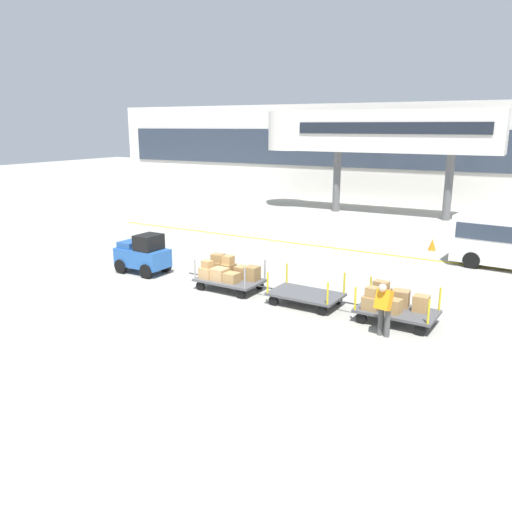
{
  "coord_description": "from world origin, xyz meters",
  "views": [
    {
      "loc": [
        10.3,
        -13.42,
        5.69
      ],
      "look_at": [
        1.62,
        2.27,
        1.17
      ],
      "focal_mm": 36.46,
      "sensor_mm": 36.0,
      "label": 1
    }
  ],
  "objects_px": {
    "baggage_cart_tail": "(392,304)",
    "baggage_handler": "(384,307)",
    "baggage_tug": "(143,254)",
    "baggage_cart_middle": "(305,295)",
    "baggage_cart_lead": "(228,274)",
    "safety_cone_near": "(432,245)"
  },
  "relations": [
    {
      "from": "safety_cone_near",
      "to": "baggage_cart_lead",
      "type": "bearing_deg",
      "value": -118.36
    },
    {
      "from": "baggage_cart_lead",
      "to": "baggage_cart_middle",
      "type": "distance_m",
      "value": 3.12
    },
    {
      "from": "baggage_tug",
      "to": "baggage_cart_middle",
      "type": "xyz_separation_m",
      "value": [
        7.15,
        -0.39,
        -0.41
      ]
    },
    {
      "from": "baggage_tug",
      "to": "safety_cone_near",
      "type": "xyz_separation_m",
      "value": [
        9.27,
        9.5,
        -0.48
      ]
    },
    {
      "from": "safety_cone_near",
      "to": "baggage_cart_tail",
      "type": "bearing_deg",
      "value": -85.85
    },
    {
      "from": "baggage_cart_tail",
      "to": "baggage_tug",
      "type": "bearing_deg",
      "value": 177.2
    },
    {
      "from": "baggage_handler",
      "to": "baggage_cart_lead",
      "type": "bearing_deg",
      "value": 165.14
    },
    {
      "from": "baggage_cart_tail",
      "to": "baggage_handler",
      "type": "xyz_separation_m",
      "value": [
        0.08,
        -1.29,
        0.32
      ]
    },
    {
      "from": "baggage_cart_lead",
      "to": "baggage_handler",
      "type": "xyz_separation_m",
      "value": [
        6.03,
        -1.6,
        0.29
      ]
    },
    {
      "from": "safety_cone_near",
      "to": "baggage_cart_middle",
      "type": "bearing_deg",
      "value": -102.11
    },
    {
      "from": "baggage_cart_middle",
      "to": "baggage_handler",
      "type": "xyz_separation_m",
      "value": [
        2.93,
        -1.39,
        0.52
      ]
    },
    {
      "from": "baggage_cart_lead",
      "to": "baggage_handler",
      "type": "relative_size",
      "value": 1.94
    },
    {
      "from": "baggage_cart_middle",
      "to": "baggage_cart_lead",
      "type": "bearing_deg",
      "value": 176.04
    },
    {
      "from": "baggage_cart_tail",
      "to": "baggage_handler",
      "type": "distance_m",
      "value": 1.33
    },
    {
      "from": "baggage_tug",
      "to": "baggage_cart_tail",
      "type": "bearing_deg",
      "value": -2.8
    },
    {
      "from": "baggage_cart_tail",
      "to": "baggage_handler",
      "type": "bearing_deg",
      "value": -86.49
    },
    {
      "from": "baggage_cart_middle",
      "to": "baggage_cart_tail",
      "type": "height_order",
      "value": "baggage_cart_tail"
    },
    {
      "from": "baggage_cart_middle",
      "to": "baggage_handler",
      "type": "bearing_deg",
      "value": -25.32
    },
    {
      "from": "baggage_cart_tail",
      "to": "baggage_handler",
      "type": "height_order",
      "value": "baggage_handler"
    },
    {
      "from": "baggage_handler",
      "to": "safety_cone_near",
      "type": "relative_size",
      "value": 2.84
    },
    {
      "from": "baggage_tug",
      "to": "baggage_handler",
      "type": "xyz_separation_m",
      "value": [
        10.07,
        -1.78,
        0.11
      ]
    },
    {
      "from": "baggage_cart_middle",
      "to": "safety_cone_near",
      "type": "bearing_deg",
      "value": 77.89
    }
  ]
}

